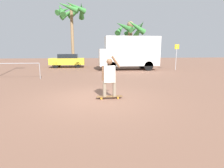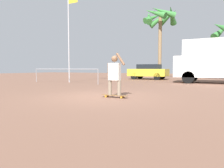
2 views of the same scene
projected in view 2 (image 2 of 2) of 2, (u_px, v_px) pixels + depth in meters
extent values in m
plane|color=brown|center=(103.00, 96.00, 8.56)|extent=(80.00, 80.00, 0.00)
cube|color=brown|center=(114.00, 95.00, 8.22)|extent=(1.01, 0.22, 0.02)
cylinder|color=orange|center=(106.00, 96.00, 8.29)|extent=(0.08, 0.03, 0.08)
cylinder|color=orange|center=(108.00, 96.00, 8.45)|extent=(0.08, 0.03, 0.08)
cylinder|color=orange|center=(121.00, 97.00, 7.99)|extent=(0.08, 0.03, 0.08)
cylinder|color=orange|center=(123.00, 97.00, 8.15)|extent=(0.08, 0.03, 0.08)
cylinder|color=gray|center=(110.00, 87.00, 8.29)|extent=(0.14, 0.14, 0.56)
cylinder|color=gray|center=(119.00, 88.00, 8.11)|extent=(0.14, 0.14, 0.56)
cube|color=silver|center=(115.00, 72.00, 8.15)|extent=(0.43, 0.22, 0.64)
sphere|color=brown|center=(115.00, 59.00, 8.12)|extent=(0.24, 0.24, 0.24)
cylinder|color=brown|center=(109.00, 71.00, 8.26)|extent=(0.09, 0.09, 0.57)
cylinder|color=brown|center=(120.00, 59.00, 8.01)|extent=(0.37, 0.09, 0.47)
cylinder|color=black|center=(188.00, 77.00, 15.99)|extent=(0.89, 0.28, 0.89)
cylinder|color=black|center=(192.00, 77.00, 17.64)|extent=(0.89, 0.28, 0.89)
cube|color=white|center=(189.00, 67.00, 16.80)|extent=(2.00, 2.15, 1.58)
cube|color=black|center=(184.00, 63.00, 16.96)|extent=(0.04, 1.83, 0.79)
cube|color=white|center=(194.00, 48.00, 16.56)|extent=(1.40, 1.98, 1.17)
cylinder|color=black|center=(134.00, 76.00, 21.81)|extent=(0.66, 0.22, 0.66)
cylinder|color=black|center=(140.00, 76.00, 23.33)|extent=(0.66, 0.22, 0.66)
cylinder|color=black|center=(157.00, 77.00, 20.71)|extent=(0.66, 0.22, 0.66)
cylinder|color=black|center=(162.00, 76.00, 22.23)|extent=(0.66, 0.22, 0.66)
cube|color=gold|center=(148.00, 73.00, 21.99)|extent=(3.82, 1.93, 0.71)
cube|color=black|center=(149.00, 67.00, 21.91)|extent=(2.10, 1.70, 0.46)
cone|color=#387F38|center=(221.00, 31.00, 20.24)|extent=(1.88, 2.49, 1.89)
cone|color=#387F38|center=(222.00, 27.00, 18.94)|extent=(2.14, 2.43, 1.65)
cylinder|color=#8E704C|center=(160.00, 46.00, 24.02)|extent=(0.37, 0.37, 7.18)
sphere|color=#8E704C|center=(160.00, 13.00, 23.76)|extent=(0.60, 0.60, 0.60)
cone|color=#387F38|center=(172.00, 15.00, 23.26)|extent=(0.79, 2.48, 1.93)
cone|color=#387F38|center=(168.00, 17.00, 24.51)|extent=(2.57, 1.75, 1.74)
cone|color=#387F38|center=(159.00, 19.00, 25.02)|extent=(2.48, 1.54, 2.05)
cone|color=#387F38|center=(153.00, 18.00, 24.87)|extent=(1.99, 2.50, 1.61)
cone|color=#387F38|center=(149.00, 17.00, 23.95)|extent=(1.49, 2.50, 2.02)
cone|color=#387F38|center=(155.00, 13.00, 22.81)|extent=(2.64, 1.14, 1.57)
cone|color=#387F38|center=(163.00, 12.00, 22.54)|extent=(2.57, 1.88, 1.41)
cylinder|color=#B7B7BC|center=(69.00, 39.00, 17.10)|extent=(0.09, 0.09, 6.78)
cylinder|color=#99999E|center=(65.00, 69.00, 16.26)|extent=(5.84, 0.05, 0.05)
cylinder|color=#99999E|center=(36.00, 76.00, 17.66)|extent=(0.04, 0.04, 1.05)
cylinder|color=#99999E|center=(98.00, 77.00, 14.94)|extent=(0.04, 0.04, 1.05)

